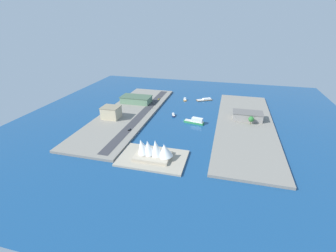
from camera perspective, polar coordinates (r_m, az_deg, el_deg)
The scene contains 17 objects.
ground_plane at distance 321.44m, azimuth 3.76°, elevation 1.54°, with size 440.00×440.00×0.00m, color navy.
quay_west at distance 317.37m, azimuth 17.95°, elevation 0.30°, with size 70.00×240.00×2.73m, color gray.
quay_east at distance 343.24m, azimuth -9.35°, elevation 3.04°, with size 70.00×240.00×2.73m, color gray.
peninsula_point at distance 233.45m, azimuth -3.65°, elevation -7.67°, with size 64.65×42.95×2.00m, color #A89E89.
road_strip at distance 335.22m, azimuth -6.12°, elevation 2.96°, with size 11.60×228.00×0.15m, color #38383D.
ferry_green_doubledeck at distance 310.19m, azimuth 6.53°, elevation 1.17°, with size 28.08×11.95×7.89m.
barge_flat_brown at distance 402.37m, azimuth 8.87°, elevation 6.28°, with size 26.74×19.95×3.32m.
patrol_launch_navy at distance 332.21m, azimuth 1.30°, elevation 2.63°, with size 6.67×11.94×3.85m.
water_taxi_orange at distance 397.81m, azimuth 4.08°, elevation 6.33°, with size 6.49×10.90×4.15m.
carpark_squat_concrete at distance 329.77m, azimuth 18.49°, elevation 2.36°, with size 38.24×21.39×10.16m.
office_block_beige at distance 324.99m, azimuth -13.45°, elevation 3.20°, with size 23.17×20.05×15.87m.
terminal_long_green at distance 380.09m, azimuth -7.61°, elevation 6.34°, with size 46.73×25.67×10.40m.
taxi_yellow_cab at distance 394.02m, azimuth -2.23°, elevation 6.54°, with size 2.00×4.78×1.72m.
suv_black at distance 287.13m, azimuth -9.23°, elevation -0.85°, with size 1.91×5.24×1.62m.
traffic_light_waterfront at distance 352.02m, azimuth -3.75°, elevation 4.86°, with size 0.36×0.36×6.50m.
opera_landmark at distance 228.49m, azimuth -3.51°, elevation -5.76°, with size 37.55×24.04×19.51m.
park_tree_cluster at distance 320.28m, azimuth 18.77°, elevation 1.94°, with size 13.53×19.36×10.42m.
Camera 1 is at (-53.87, 291.15, 125.10)m, focal length 25.46 mm.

